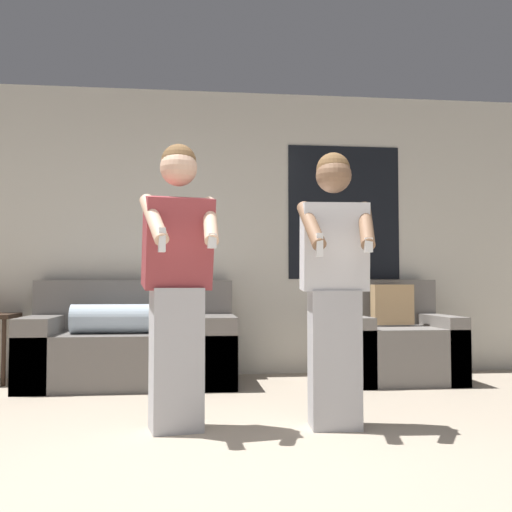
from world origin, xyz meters
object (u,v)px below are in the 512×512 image
object	(u,v)px
person_left	(177,282)
armchair	(394,344)
couch	(132,347)
person_right	(334,286)

from	to	relation	value
person_left	armchair	bearing A→B (deg)	41.41
armchair	person_left	world-z (taller)	person_left
couch	person_right	distance (m)	2.25
couch	person_right	xyz separation A→B (m)	(1.34, -1.72, 0.52)
couch	armchair	xyz separation A→B (m)	(2.30, -0.03, -0.00)
armchair	person_left	distance (m)	2.58
person_right	couch	bearing A→B (deg)	127.85
person_left	person_right	world-z (taller)	person_left
couch	person_right	size ratio (longest dim) A/B	1.06
couch	person_left	distance (m)	1.83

